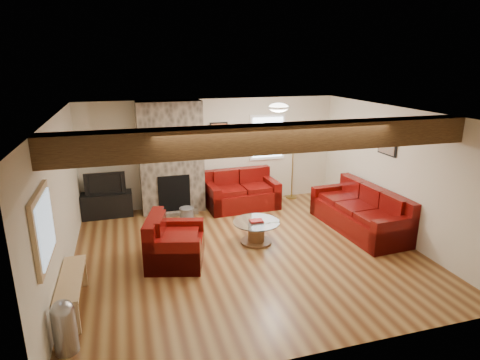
% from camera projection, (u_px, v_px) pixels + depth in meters
% --- Properties ---
extents(room, '(8.00, 8.00, 8.00)m').
position_uv_depth(room, '(247.00, 186.00, 6.91)').
color(room, '#5D3318').
rests_on(room, ground).
extents(floor, '(6.00, 6.00, 0.00)m').
position_uv_depth(floor, '(247.00, 252.00, 7.26)').
color(floor, '#5D3318').
rests_on(floor, ground).
extents(oak_beam, '(6.00, 0.36, 0.38)m').
position_uv_depth(oak_beam, '(275.00, 138.00, 5.45)').
color(oak_beam, black).
rests_on(oak_beam, room).
extents(chimney_breast, '(1.40, 0.67, 2.50)m').
position_uv_depth(chimney_breast, '(171.00, 159.00, 8.94)').
color(chimney_breast, '#3D372F').
rests_on(chimney_breast, floor).
extents(back_window, '(0.90, 0.08, 1.10)m').
position_uv_depth(back_window, '(267.00, 137.00, 9.68)').
color(back_window, white).
rests_on(back_window, room).
extents(hatch_window, '(0.08, 1.00, 0.90)m').
position_uv_depth(hatch_window, '(44.00, 228.00, 4.67)').
color(hatch_window, tan).
rests_on(hatch_window, room).
extents(ceiling_dome, '(0.40, 0.40, 0.18)m').
position_uv_depth(ceiling_dome, '(279.00, 109.00, 7.64)').
color(ceiling_dome, white).
rests_on(ceiling_dome, room).
extents(artwork_back, '(0.42, 0.06, 0.52)m').
position_uv_depth(artwork_back, '(219.00, 134.00, 9.31)').
color(artwork_back, black).
rests_on(artwork_back, room).
extents(artwork_right, '(0.06, 0.55, 0.42)m').
position_uv_depth(artwork_right, '(387.00, 145.00, 7.83)').
color(artwork_right, black).
rests_on(artwork_right, room).
extents(sofa_three, '(1.09, 2.32, 0.88)m').
position_uv_depth(sofa_three, '(359.00, 209.00, 8.10)').
color(sofa_three, '#420405').
rests_on(sofa_three, floor).
extents(loveseat, '(1.66, 1.01, 0.86)m').
position_uv_depth(loveseat, '(242.00, 190.00, 9.34)').
color(loveseat, '#420405').
rests_on(loveseat, floor).
extents(armchair_red, '(1.14, 1.23, 0.83)m').
position_uv_depth(armchair_red, '(175.00, 240.00, 6.78)').
color(armchair_red, '#420405').
rests_on(armchair_red, floor).
extents(coffee_table, '(0.88, 0.88, 0.46)m').
position_uv_depth(coffee_table, '(256.00, 232.00, 7.57)').
color(coffee_table, '#4D2A19').
rests_on(coffee_table, floor).
extents(tv_cabinet, '(1.08, 0.43, 0.54)m').
position_uv_depth(tv_cabinet, '(107.00, 205.00, 8.85)').
color(tv_cabinet, black).
rests_on(tv_cabinet, floor).
extents(television, '(0.85, 0.11, 0.49)m').
position_uv_depth(television, '(105.00, 182.00, 8.71)').
color(television, black).
rests_on(television, tv_cabinet).
extents(floor_lamp, '(0.39, 0.39, 1.52)m').
position_uv_depth(floor_lamp, '(293.00, 147.00, 9.77)').
color(floor_lamp, '#A79145').
rests_on(floor_lamp, floor).
extents(pine_bench, '(0.30, 1.29, 0.49)m').
position_uv_depth(pine_bench, '(73.00, 293.00, 5.54)').
color(pine_bench, tan).
rests_on(pine_bench, floor).
extents(pedal_bin, '(0.32, 0.32, 0.68)m').
position_uv_depth(pedal_bin, '(64.00, 326.00, 4.68)').
color(pedal_bin, '#99999E').
rests_on(pedal_bin, floor).
extents(coal_bucket, '(0.33, 0.33, 0.31)m').
position_uv_depth(coal_bucket, '(187.00, 214.00, 8.62)').
color(coal_bucket, gray).
rests_on(coal_bucket, floor).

